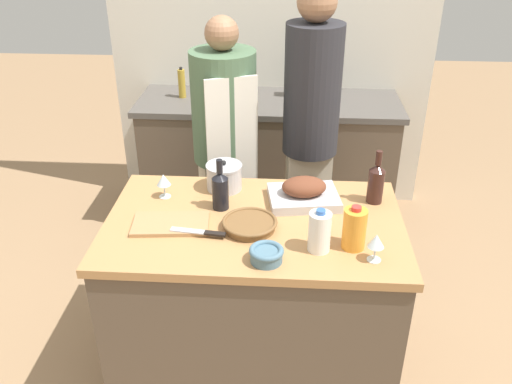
% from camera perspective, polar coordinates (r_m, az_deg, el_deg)
% --- Properties ---
extents(ground_plane, '(12.00, 12.00, 0.00)m').
position_cam_1_polar(ground_plane, '(3.00, -0.16, -17.18)').
color(ground_plane, '#9E7A56').
extents(kitchen_island, '(1.35, 0.83, 0.86)m').
position_cam_1_polar(kitchen_island, '(2.70, -0.17, -10.81)').
color(kitchen_island, brown).
rests_on(kitchen_island, ground_plane).
extents(back_counter, '(1.80, 0.60, 0.92)m').
position_cam_1_polar(back_counter, '(3.94, 1.28, 3.31)').
color(back_counter, brown).
rests_on(back_counter, ground_plane).
extents(back_wall, '(2.30, 0.10, 2.55)m').
position_cam_1_polar(back_wall, '(4.00, 1.65, 16.11)').
color(back_wall, silver).
rests_on(back_wall, ground_plane).
extents(roasting_pan, '(0.36, 0.30, 0.13)m').
position_cam_1_polar(roasting_pan, '(2.58, 5.05, -0.10)').
color(roasting_pan, '#BCBCC1').
rests_on(roasting_pan, kitchen_island).
extents(wicker_basket, '(0.24, 0.24, 0.04)m').
position_cam_1_polar(wicker_basket, '(2.38, -0.67, -3.38)').
color(wicker_basket, brown).
rests_on(wicker_basket, kitchen_island).
extents(cutting_board, '(0.35, 0.22, 0.02)m').
position_cam_1_polar(cutting_board, '(2.44, -8.97, -3.33)').
color(cutting_board, '#AD7F51').
rests_on(cutting_board, kitchen_island).
extents(stock_pot, '(0.18, 0.18, 0.15)m').
position_cam_1_polar(stock_pot, '(2.69, -3.36, 1.63)').
color(stock_pot, '#B7B7BC').
rests_on(stock_pot, kitchen_island).
extents(mixing_bowl, '(0.14, 0.14, 0.06)m').
position_cam_1_polar(mixing_bowl, '(2.18, 1.10, -6.55)').
color(mixing_bowl, slate).
rests_on(mixing_bowl, kitchen_island).
extents(juice_jug, '(0.10, 0.10, 0.20)m').
position_cam_1_polar(juice_jug, '(2.26, 10.32, -3.82)').
color(juice_jug, orange).
rests_on(juice_jug, kitchen_island).
extents(milk_jug, '(0.09, 0.09, 0.19)m').
position_cam_1_polar(milk_jug, '(2.23, 6.71, -4.16)').
color(milk_jug, white).
rests_on(milk_jug, kitchen_island).
extents(wine_bottle_green, '(0.08, 0.08, 0.27)m').
position_cam_1_polar(wine_bottle_green, '(2.61, 12.52, 1.01)').
color(wine_bottle_green, '#381E19').
rests_on(wine_bottle_green, kitchen_island).
extents(wine_bottle_dark, '(0.08, 0.08, 0.25)m').
position_cam_1_polar(wine_bottle_dark, '(2.51, -3.78, 0.28)').
color(wine_bottle_dark, black).
rests_on(wine_bottle_dark, kitchen_island).
extents(wine_glass_left, '(0.07, 0.07, 0.12)m').
position_cam_1_polar(wine_glass_left, '(2.20, 12.52, -5.13)').
color(wine_glass_left, silver).
rests_on(wine_glass_left, kitchen_island).
extents(wine_glass_right, '(0.07, 0.07, 0.12)m').
position_cam_1_polar(wine_glass_right, '(2.63, -9.70, 1.20)').
color(wine_glass_right, silver).
rests_on(wine_glass_right, kitchen_island).
extents(knife_chef, '(0.25, 0.06, 0.01)m').
position_cam_1_polar(knife_chef, '(2.35, -5.92, -4.21)').
color(knife_chef, '#B7B7BC').
rests_on(knife_chef, cutting_board).
extents(stand_mixer, '(0.18, 0.14, 0.32)m').
position_cam_1_polar(stand_mixer, '(3.81, 5.99, 11.82)').
color(stand_mixer, '#333842').
rests_on(stand_mixer, back_counter).
extents(condiment_bottle_tall, '(0.05, 0.05, 0.21)m').
position_cam_1_polar(condiment_bottle_tall, '(3.83, -7.82, 11.25)').
color(condiment_bottle_tall, '#B28E2D').
rests_on(condiment_bottle_tall, back_counter).
extents(condiment_bottle_short, '(0.05, 0.05, 0.14)m').
position_cam_1_polar(condiment_bottle_short, '(3.82, -1.48, 10.89)').
color(condiment_bottle_short, '#B28E2D').
rests_on(condiment_bottle_short, back_counter).
extents(person_cook_aproned, '(0.39, 0.41, 1.60)m').
position_cam_1_polar(person_cook_aproned, '(3.20, -3.27, 5.29)').
color(person_cook_aproned, beige).
rests_on(person_cook_aproned, ground_plane).
extents(person_cook_guest, '(0.31, 0.31, 1.79)m').
position_cam_1_polar(person_cook_guest, '(3.09, 5.77, 6.80)').
color(person_cook_guest, beige).
rests_on(person_cook_guest, ground_plane).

